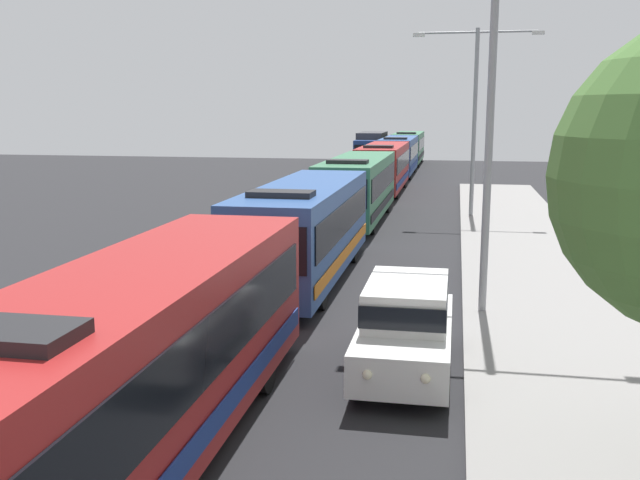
{
  "coord_description": "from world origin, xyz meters",
  "views": [
    {
      "loc": [
        3.3,
        3.93,
        5.4
      ],
      "look_at": [
        -0.04,
        21.43,
        2.1
      ],
      "focal_mm": 40.06,
      "sensor_mm": 36.0,
      "label": 1
    }
  ],
  "objects": [
    {
      "name": "streetlamp_far",
      "position": [
        4.1,
        39.8,
        5.62
      ],
      "size": [
        6.11,
        0.28,
        9.0
      ],
      "color": "gray",
      "rests_on": "sidewalk"
    },
    {
      "name": "white_suv",
      "position": [
        2.4,
        18.15,
        1.03
      ],
      "size": [
        1.86,
        4.78,
        1.9
      ],
      "color": "white",
      "rests_on": "ground_plane"
    },
    {
      "name": "bus_middle",
      "position": [
        -1.3,
        37.79,
        1.69
      ],
      "size": [
        2.58,
        11.35,
        3.21
      ],
      "color": "#33724C",
      "rests_on": "ground_plane"
    },
    {
      "name": "streetlamp_mid",
      "position": [
        4.1,
        22.57,
        5.48
      ],
      "size": [
        6.3,
        0.28,
        8.72
      ],
      "color": "gray",
      "rests_on": "sidewalk"
    },
    {
      "name": "bus_rear",
      "position": [
        -1.3,
        61.99,
        1.69
      ],
      "size": [
        2.58,
        10.95,
        3.21
      ],
      "color": "#284C8C",
      "rests_on": "ground_plane"
    },
    {
      "name": "bus_lead",
      "position": [
        -1.3,
        13.47,
        1.69
      ],
      "size": [
        2.58,
        11.04,
        3.21
      ],
      "color": "maroon",
      "rests_on": "ground_plane"
    },
    {
      "name": "bus_tail_end",
      "position": [
        -1.3,
        73.83,
        1.69
      ],
      "size": [
        2.58,
        10.9,
        3.21
      ],
      "color": "#33724C",
      "rests_on": "ground_plane"
    },
    {
      "name": "box_truck_oncoming",
      "position": [
        -4.6,
        71.07,
        1.71
      ],
      "size": [
        2.35,
        7.82,
        3.15
      ],
      "color": "navy",
      "rests_on": "ground_plane"
    },
    {
      "name": "bus_fourth_in_line",
      "position": [
        -1.3,
        50.05,
        1.69
      ],
      "size": [
        2.58,
        11.08,
        3.21
      ],
      "color": "maroon",
      "rests_on": "ground_plane"
    },
    {
      "name": "bus_second_in_line",
      "position": [
        -1.3,
        25.61,
        1.69
      ],
      "size": [
        2.58,
        10.57,
        3.21
      ],
      "color": "#284C8C",
      "rests_on": "ground_plane"
    }
  ]
}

